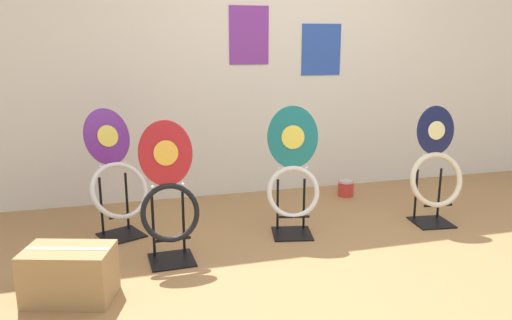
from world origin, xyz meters
name	(u,v)px	position (x,y,z in m)	size (l,w,h in m)	color
ground_plane	(377,281)	(0.00, 0.00, 0.00)	(14.00, 14.00, 0.00)	#A37547
wall_back	(278,49)	(0.00, 1.94, 1.30)	(8.00, 0.07, 2.60)	silver
toilet_seat_display_navy_moon	(436,171)	(0.88, 0.75, 0.42)	(0.44, 0.31, 0.91)	black
toilet_seat_display_purple_note	(115,175)	(-1.46, 1.16, 0.45)	(0.49, 0.48, 0.91)	black
toilet_seat_display_teal_sax	(293,178)	(-0.24, 0.83, 0.43)	(0.40, 0.33, 0.93)	black
toilet_seat_display_crimson_swirl	(169,197)	(-1.14, 0.62, 0.43)	(0.38, 0.29, 0.90)	black
paint_can	(346,188)	(0.54, 1.57, 0.08)	(0.15, 0.15, 0.14)	red
storage_box	(70,274)	(-1.72, 0.26, 0.15)	(0.52, 0.40, 0.30)	#A37F51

